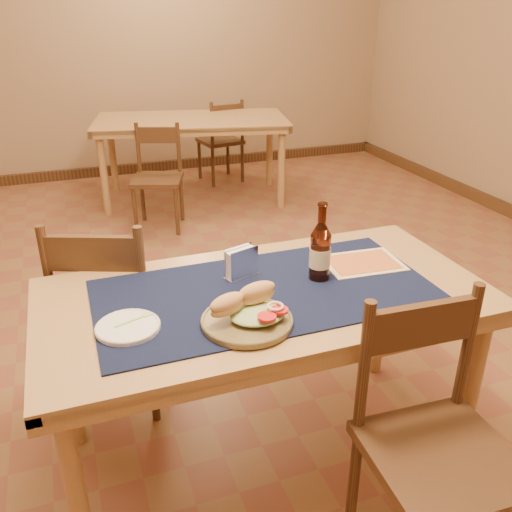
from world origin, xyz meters
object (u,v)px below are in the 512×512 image
object	(u,v)px
back_table	(192,128)
sandwich_plate	(248,314)
main_table	(265,312)
beer_bottle	(320,251)
chair_main_far	(112,309)
napkin_holder	(241,263)
chair_main_near	(435,443)

from	to	relation	value
back_table	sandwich_plate	world-z (taller)	sandwich_plate
main_table	beer_bottle	size ratio (longest dim) A/B	5.40
chair_main_far	main_table	bearing A→B (deg)	-46.54
chair_main_far	napkin_holder	xyz separation A→B (m)	(0.46, -0.40, 0.33)
main_table	napkin_holder	distance (m)	0.20
main_table	beer_bottle	xyz separation A→B (m)	(0.22, 0.03, 0.20)
chair_main_near	beer_bottle	bearing A→B (deg)	99.20
chair_main_near	napkin_holder	xyz separation A→B (m)	(-0.37, 0.74, 0.33)
chair_main_near	beer_bottle	size ratio (longest dim) A/B	3.11
main_table	sandwich_plate	xyz separation A→B (m)	(-0.13, -0.18, 0.12)
back_table	beer_bottle	world-z (taller)	beer_bottle
chair_main_far	chair_main_near	distance (m)	1.41
main_table	chair_main_far	bearing A→B (deg)	133.46
napkin_holder	chair_main_far	bearing A→B (deg)	139.55
chair_main_near	napkin_holder	size ratio (longest dim) A/B	6.55
chair_main_far	sandwich_plate	xyz separation A→B (m)	(0.38, -0.71, 0.30)
back_table	sandwich_plate	distance (m)	3.46
napkin_holder	chair_main_near	bearing A→B (deg)	-63.50
sandwich_plate	chair_main_far	bearing A→B (deg)	118.11
chair_main_far	sandwich_plate	distance (m)	0.86
chair_main_near	beer_bottle	xyz separation A→B (m)	(-0.10, 0.63, 0.39)
sandwich_plate	napkin_holder	size ratio (longest dim) A/B	2.12
back_table	sandwich_plate	size ratio (longest dim) A/B	6.16
sandwich_plate	chair_main_near	bearing A→B (deg)	-43.08
back_table	chair_main_far	distance (m)	2.88
chair_main_near	main_table	bearing A→B (deg)	118.47
back_table	main_table	bearing A→B (deg)	-98.97
back_table	napkin_holder	bearing A→B (deg)	-100.16
back_table	chair_main_far	xyz separation A→B (m)	(-1.02, -2.68, -0.18)
beer_bottle	napkin_holder	bearing A→B (deg)	157.25
back_table	beer_bottle	size ratio (longest dim) A/B	6.20
chair_main_near	napkin_holder	distance (m)	0.89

